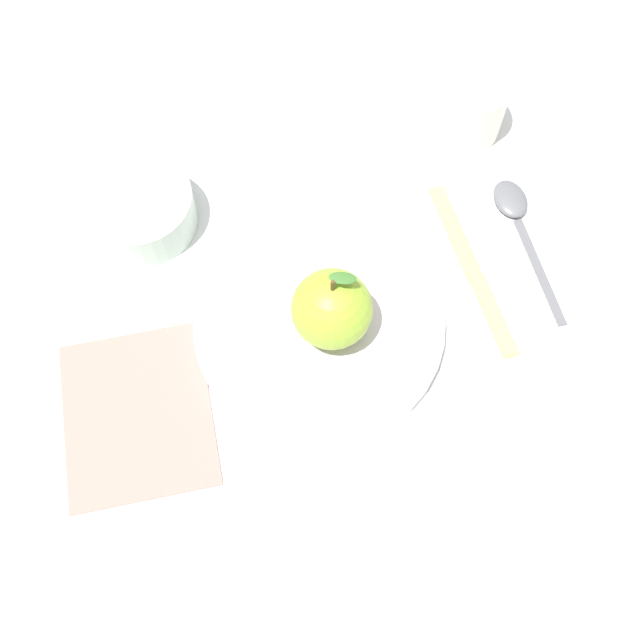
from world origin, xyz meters
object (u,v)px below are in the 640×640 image
knife (479,283)px  spoon (517,214)px  apple (332,309)px  side_bowl (139,208)px  linen_napkin (137,413)px  dinner_plate (320,325)px  cup (470,105)px

knife → spoon: bearing=26.9°
apple → spoon: size_ratio=0.51×
side_bowl → spoon: 0.39m
knife → linen_napkin: 0.35m
side_bowl → apple: bearing=-66.3°
dinner_plate → spoon: 0.24m
apple → linen_napkin: bearing=171.6°
side_bowl → cup: size_ratio=1.46×
knife → apple: bearing=167.7°
side_bowl → linen_napkin: side_bowl is taller
side_bowl → spoon: bearing=-31.7°
apple → cup: (0.26, 0.13, -0.02)m
side_bowl → cup: 0.36m
cup → linen_napkin: cup is taller
linen_napkin → spoon: bearing=-2.6°
side_bowl → knife: size_ratio=0.55×
side_bowl → knife: (0.25, -0.24, -0.02)m
dinner_plate → knife: bearing=-15.3°
spoon → apple: bearing=-177.9°
dinner_plate → cup: (0.27, 0.12, 0.03)m
spoon → dinner_plate: bearing=179.7°
dinner_plate → apple: apple is taller
dinner_plate → cup: size_ratio=3.12×
apple → linen_napkin: size_ratio=0.54×
cup → knife: (-0.11, -0.17, -0.03)m
apple → cup: 0.29m
side_bowl → knife: side_bowl is taller
dinner_plate → spoon: dinner_plate is taller
side_bowl → linen_napkin: 0.21m
knife → spoon: spoon is taller
side_bowl → cup: (0.36, -0.08, 0.01)m
cup → spoon: size_ratio=0.45×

